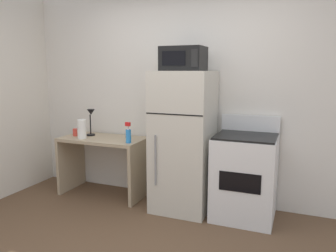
{
  "coord_description": "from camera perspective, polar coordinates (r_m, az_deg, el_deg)",
  "views": [
    {
      "loc": [
        1.27,
        -2.13,
        1.59
      ],
      "look_at": [
        -0.04,
        1.1,
        1.01
      ],
      "focal_mm": 34.97,
      "sensor_mm": 36.0,
      "label": 1
    }
  ],
  "objects": [
    {
      "name": "coffee_mug",
      "position": [
        4.47,
        -15.75,
        -1.04
      ],
      "size": [
        0.08,
        0.08,
        0.09
      ],
      "primitive_type": "cylinder",
      "color": "#D83F33",
      "rests_on": "desk"
    },
    {
      "name": "oven_range",
      "position": [
        3.68,
        13.18,
        -8.53
      ],
      "size": [
        0.65,
        0.61,
        1.1
      ],
      "color": "white",
      "rests_on": "ground"
    },
    {
      "name": "paper_towel_roll",
      "position": [
        4.26,
        -14.81,
        -0.52
      ],
      "size": [
        0.11,
        0.11,
        0.24
      ],
      "primitive_type": "cylinder",
      "color": "white",
      "rests_on": "desk"
    },
    {
      "name": "wall_back_white",
      "position": [
        4.05,
        3.71,
        5.41
      ],
      "size": [
        5.0,
        0.1,
        2.6
      ],
      "primitive_type": "cube",
      "color": "silver",
      "rests_on": "ground"
    },
    {
      "name": "desk_lamp",
      "position": [
        4.38,
        -13.29,
        1.41
      ],
      "size": [
        0.14,
        0.12,
        0.35
      ],
      "color": "black",
      "rests_on": "desk"
    },
    {
      "name": "microwave",
      "position": [
        3.64,
        2.71,
        11.63
      ],
      "size": [
        0.46,
        0.35,
        0.26
      ],
      "color": "black",
      "rests_on": "refrigerator"
    },
    {
      "name": "spray_bottle",
      "position": [
        3.89,
        -6.92,
        -1.51
      ],
      "size": [
        0.06,
        0.06,
        0.25
      ],
      "color": "#2D8CEA",
      "rests_on": "desk"
    },
    {
      "name": "refrigerator",
      "position": [
        3.74,
        2.71,
        -2.73
      ],
      "size": [
        0.64,
        0.65,
        1.59
      ],
      "color": "beige",
      "rests_on": "ground"
    },
    {
      "name": "desk",
      "position": [
        4.32,
        -11.17,
        -5.03
      ],
      "size": [
        1.08,
        0.55,
        0.75
      ],
      "color": "tan",
      "rests_on": "ground"
    }
  ]
}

